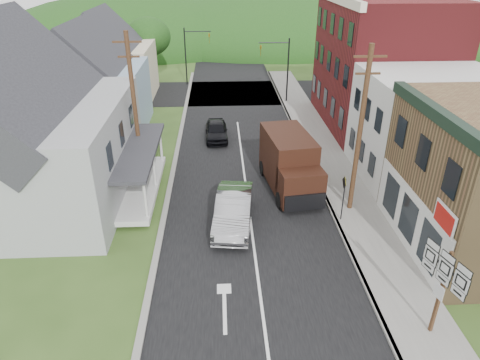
{
  "coord_description": "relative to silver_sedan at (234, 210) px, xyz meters",
  "views": [
    {
      "loc": [
        -1.53,
        -16.55,
        12.53
      ],
      "look_at": [
        -0.53,
        3.18,
        2.2
      ],
      "focal_mm": 32.0,
      "sensor_mm": 36.0,
      "label": 1
    }
  ],
  "objects": [
    {
      "name": "cross_road",
      "position": [
        0.91,
        24.62,
        -0.85
      ],
      "size": [
        60.0,
        9.0,
        0.02
      ],
      "primitive_type": "cube",
      "color": "black",
      "rests_on": "ground"
    },
    {
      "name": "traffic_signal_right",
      "position": [
        5.21,
        21.12,
        2.9
      ],
      "size": [
        2.87,
        0.2,
        6.0
      ],
      "color": "black",
      "rests_on": "ground"
    },
    {
      "name": "silver_sedan",
      "position": [
        0.0,
        0.0,
        0.0
      ],
      "size": [
        2.39,
        5.36,
        1.71
      ],
      "primitive_type": "imported",
      "rotation": [
        0.0,
        0.0,
        -0.11
      ],
      "color": "#A7A7AC",
      "rests_on": "ground"
    },
    {
      "name": "forested_ridge",
      "position": [
        0.91,
        52.62,
        -0.85
      ],
      "size": [
        90.0,
        30.0,
        16.0
      ],
      "primitive_type": "ellipsoid",
      "color": "#143610",
      "rests_on": "ground"
    },
    {
      "name": "storefront_white",
      "position": [
        12.21,
        5.12,
        2.4
      ],
      "size": [
        8.0,
        7.0,
        6.5
      ],
      "primitive_type": "cube",
      "color": "silver",
      "rests_on": "ground"
    },
    {
      "name": "route_sign_cluster",
      "position": [
        7.01,
        -7.77,
        1.65
      ],
      "size": [
        0.61,
        2.02,
        3.63
      ],
      "rotation": [
        0.0,
        0.0,
        0.27
      ],
      "color": "#472D19",
      "rests_on": "sidewalk_right"
    },
    {
      "name": "curb_right",
      "position": [
        5.46,
        5.62,
        -0.78
      ],
      "size": [
        0.2,
        55.0,
        0.15
      ],
      "primitive_type": "cube",
      "color": "slate",
      "rests_on": "ground"
    },
    {
      "name": "curb_left",
      "position": [
        -3.74,
        5.62,
        -0.79
      ],
      "size": [
        0.3,
        55.0,
        0.12
      ],
      "primitive_type": "cube",
      "color": "slate",
      "rests_on": "ground"
    },
    {
      "name": "utility_pole_left",
      "position": [
        -5.59,
        5.62,
        3.8
      ],
      "size": [
        1.6,
        0.26,
        9.0
      ],
      "color": "#472D19",
      "rests_on": "ground"
    },
    {
      "name": "dark_sedan",
      "position": [
        -0.87,
        11.95,
        -0.16
      ],
      "size": [
        1.75,
        4.14,
        1.4
      ],
      "primitive_type": "imported",
      "rotation": [
        0.0,
        0.0,
        0.03
      ],
      "color": "black",
      "rests_on": "ground"
    },
    {
      "name": "storefront_red",
      "position": [
        12.21,
        14.62,
        4.15
      ],
      "size": [
        8.0,
        12.0,
        10.0
      ],
      "primitive_type": "cube",
      "color": "maroon",
      "rests_on": "ground"
    },
    {
      "name": "traffic_signal_left",
      "position": [
        -3.39,
        28.12,
        2.9
      ],
      "size": [
        2.87,
        0.2,
        6.0
      ],
      "color": "black",
      "rests_on": "ground"
    },
    {
      "name": "warning_sign",
      "position": [
        5.68,
        -0.04,
        0.94
      ],
      "size": [
        0.11,
        0.71,
        2.57
      ],
      "rotation": [
        0.0,
        0.0,
        -0.02
      ],
      "color": "black",
      "rests_on": "sidewalk_right"
    },
    {
      "name": "road",
      "position": [
        0.91,
        7.62,
        -0.85
      ],
      "size": [
        9.0,
        90.0,
        0.02
      ],
      "primitive_type": "cube",
      "color": "black",
      "rests_on": "ground"
    },
    {
      "name": "utility_pole_right",
      "position": [
        6.51,
        1.12,
        3.8
      ],
      "size": [
        1.6,
        0.26,
        9.0
      ],
      "color": "#472D19",
      "rests_on": "ground"
    },
    {
      "name": "house_blue",
      "position": [
        -10.09,
        14.62,
        2.84
      ],
      "size": [
        7.14,
        8.16,
        7.28
      ],
      "color": "#8FA8C3",
      "rests_on": "ground"
    },
    {
      "name": "sidewalk_right",
      "position": [
        6.81,
        5.62,
        -0.78
      ],
      "size": [
        2.8,
        55.0,
        0.15
      ],
      "primitive_type": "cube",
      "color": "slate",
      "rests_on": "ground"
    },
    {
      "name": "ground",
      "position": [
        0.91,
        -2.38,
        -0.85
      ],
      "size": [
        120.0,
        120.0,
        0.0
      ],
      "primitive_type": "plane",
      "color": "#2D4719",
      "rests_on": "ground"
    },
    {
      "name": "tree_left_d",
      "position": [
        -8.09,
        29.62,
        4.03
      ],
      "size": [
        4.8,
        4.8,
        6.94
      ],
      "color": "#382616",
      "rests_on": "ground"
    },
    {
      "name": "house_cream",
      "position": [
        -10.59,
        23.62,
        2.84
      ],
      "size": [
        7.14,
        8.16,
        7.28
      ],
      "color": "beige",
      "rests_on": "ground"
    },
    {
      "name": "delivery_van",
      "position": [
        3.48,
        3.75,
        0.84
      ],
      "size": [
        3.16,
        6.23,
        3.34
      ],
      "rotation": [
        0.0,
        0.0,
        0.13
      ],
      "color": "black",
      "rests_on": "ground"
    },
    {
      "name": "tree_left_c",
      "position": [
        -18.09,
        17.62,
        5.08
      ],
      "size": [
        5.8,
        5.8,
        8.41
      ],
      "color": "#382616",
      "rests_on": "ground"
    },
    {
      "name": "house_gray",
      "position": [
        -11.09,
        3.62,
        3.38
      ],
      "size": [
        10.2,
        12.24,
        8.35
      ],
      "color": "#A1A3A6",
      "rests_on": "ground"
    }
  ]
}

